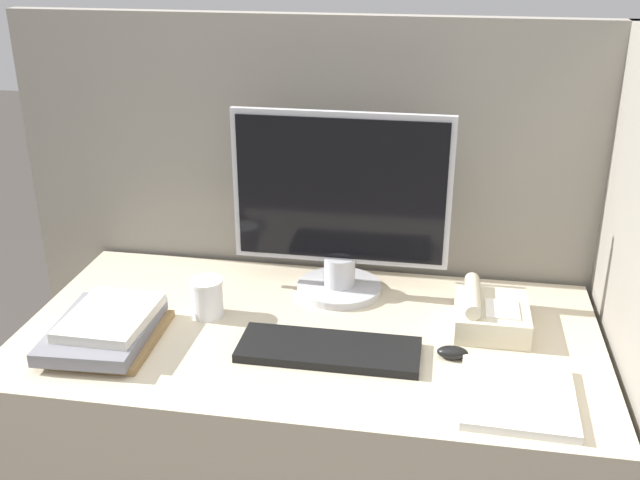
{
  "coord_description": "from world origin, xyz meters",
  "views": [
    {
      "loc": [
        0.29,
        -1.16,
        1.64
      ],
      "look_at": [
        0.02,
        0.39,
        0.97
      ],
      "focal_mm": 42.0,
      "sensor_mm": 36.0,
      "label": 1
    }
  ],
  "objects_px": {
    "monitor": "(340,212)",
    "desk_telephone": "(489,313)",
    "coffee_cup": "(207,298)",
    "book_stack": "(107,328)",
    "keyboard": "(329,350)",
    "mouse": "(453,353)"
  },
  "relations": [
    {
      "from": "monitor",
      "to": "desk_telephone",
      "type": "bearing_deg",
      "value": -18.24
    },
    {
      "from": "coffee_cup",
      "to": "book_stack",
      "type": "distance_m",
      "value": 0.25
    },
    {
      "from": "desk_telephone",
      "to": "keyboard",
      "type": "bearing_deg",
      "value": -152.57
    },
    {
      "from": "keyboard",
      "to": "coffee_cup",
      "type": "bearing_deg",
      "value": 158.86
    },
    {
      "from": "desk_telephone",
      "to": "mouse",
      "type": "bearing_deg",
      "value": -118.11
    },
    {
      "from": "book_stack",
      "to": "mouse",
      "type": "bearing_deg",
      "value": 4.41
    },
    {
      "from": "coffee_cup",
      "to": "book_stack",
      "type": "xyz_separation_m",
      "value": [
        -0.19,
        -0.16,
        -0.02
      ]
    },
    {
      "from": "monitor",
      "to": "desk_telephone",
      "type": "distance_m",
      "value": 0.44
    },
    {
      "from": "monitor",
      "to": "coffee_cup",
      "type": "relative_size",
      "value": 5.67
    },
    {
      "from": "monitor",
      "to": "book_stack",
      "type": "distance_m",
      "value": 0.62
    },
    {
      "from": "coffee_cup",
      "to": "keyboard",
      "type": "bearing_deg",
      "value": -21.14
    },
    {
      "from": "mouse",
      "to": "desk_telephone",
      "type": "xyz_separation_m",
      "value": [
        0.08,
        0.16,
        0.02
      ]
    },
    {
      "from": "book_stack",
      "to": "desk_telephone",
      "type": "distance_m",
      "value": 0.89
    },
    {
      "from": "keyboard",
      "to": "coffee_cup",
      "type": "relative_size",
      "value": 4.21
    },
    {
      "from": "monitor",
      "to": "coffee_cup",
      "type": "bearing_deg",
      "value": -148.26
    },
    {
      "from": "coffee_cup",
      "to": "book_stack",
      "type": "relative_size",
      "value": 0.31
    },
    {
      "from": "monitor",
      "to": "coffee_cup",
      "type": "xyz_separation_m",
      "value": [
        -0.3,
        -0.18,
        -0.17
      ]
    },
    {
      "from": "desk_telephone",
      "to": "coffee_cup",
      "type": "bearing_deg",
      "value": -174.9
    },
    {
      "from": "monitor",
      "to": "book_stack",
      "type": "height_order",
      "value": "monitor"
    },
    {
      "from": "keyboard",
      "to": "desk_telephone",
      "type": "relative_size",
      "value": 1.96
    },
    {
      "from": "mouse",
      "to": "coffee_cup",
      "type": "relative_size",
      "value": 0.71
    },
    {
      "from": "keyboard",
      "to": "desk_telephone",
      "type": "distance_m",
      "value": 0.4
    }
  ]
}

